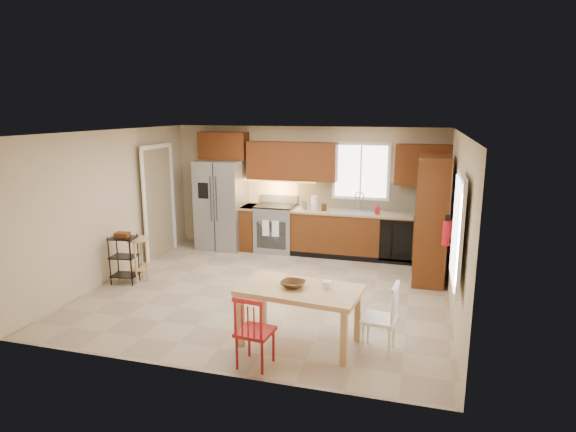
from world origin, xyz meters
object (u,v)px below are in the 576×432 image
Objects in this scene: table_jar at (327,286)px; dining_table at (300,316)px; range_stove at (276,229)px; table_bowl at (293,288)px; utility_cart at (124,259)px; bar_stool at (139,259)px; soap_bottle at (378,209)px; chair_white at (379,318)px; pantry at (431,220)px; fire_extinguisher at (447,233)px; refrigerator at (221,205)px; chair_red at (255,330)px.

dining_table is at bearing -164.05° from table_jar.
range_stove reaches higher than table_bowl.
range_stove is at bearing 44.82° from utility_cart.
bar_stool is at bearing 155.04° from table_bowl.
utility_cart is at bearing -148.57° from soap_bottle.
table_jar is at bearing 92.58° from chair_white.
pantry reaches higher than table_bowl.
soap_bottle is 0.53× the size of fire_extinguisher.
soap_bottle is 0.26× the size of bar_stool.
refrigerator is 1.98× the size of range_stove.
fire_extinguisher is (3.18, -2.04, 0.64)m from range_stove.
refrigerator is 4.54m from dining_table.
chair_red is 1.14× the size of bar_stool.
table_bowl is at bearing -173.77° from dining_table.
soap_bottle is 0.65× the size of table_bowl.
pantry reaches higher than dining_table.
range_stove is 2.56× the size of fire_extinguisher.
range_stove reaches higher than dining_table.
soap_bottle reaches higher than table_bowl.
bar_stool is at bearing -164.10° from pantry.
bar_stool is 0.23m from utility_cart.
bar_stool is (-3.14, 1.42, 0.02)m from dining_table.
range_stove is 3.98m from table_bowl.
refrigerator is 15.90× the size of table_jar.
chair_white is (0.37, -3.60, -0.57)m from soap_bottle.
bar_stool is at bearing 149.67° from chair_red.
refrigerator reaches higher than soap_bottle.
refrigerator reaches higher than chair_white.
soap_bottle reaches higher than chair_red.
range_stove is 3.14× the size of table_bowl.
pantry reaches higher than refrigerator.
soap_bottle reaches higher than table_jar.
soap_bottle is (2.03, -0.08, 0.54)m from range_stove.
table_bowl is at bearing -55.67° from refrigerator.
dining_table is 1.94× the size of bar_stool.
bar_stool is 0.91× the size of utility_cart.
table_jar is 0.14× the size of utility_cart.
table_bowl is (-0.09, 0.00, 0.36)m from dining_table.
pantry reaches higher than chair_white.
fire_extinguisher is at bearing -79.22° from pantry.
chair_red is at bearing -131.99° from table_jar.
table_jar is at bearing 12.53° from table_bowl.
table_bowl is at bearing -167.47° from table_jar.
soap_bottle is 3.75m from dining_table.
table_jar reaches higher than bar_stool.
table_bowl is at bearing -42.41° from bar_stool.
table_jar reaches higher than dining_table.
utility_cart is (-0.72, -2.41, -0.50)m from refrigerator.
soap_bottle is 3.72m from table_bowl.
chair_white is at bearing 2.75° from table_bowl.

